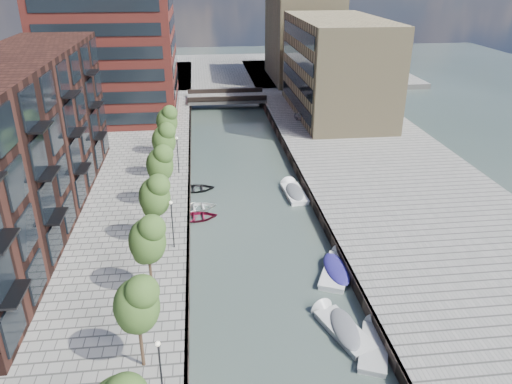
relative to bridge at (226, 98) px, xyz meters
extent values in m
plane|color=#38473F|center=(0.00, -32.00, -1.39)|extent=(300.00, 300.00, 0.00)
cube|color=gray|center=(16.00, -32.00, -0.89)|extent=(20.00, 140.00, 1.00)
cube|color=#332823|center=(-6.10, -32.00, -0.89)|extent=(0.25, 140.00, 1.00)
cube|color=#332823|center=(6.10, -32.00, -0.89)|extent=(0.25, 140.00, 1.00)
cube|color=gray|center=(0.00, 28.00, -0.89)|extent=(80.00, 40.00, 1.00)
cube|color=black|center=(-20.00, -42.00, 6.61)|extent=(8.00, 38.00, 14.00)
cube|color=maroon|center=(-17.00, -7.00, 14.61)|extent=(18.00, 18.00, 30.00)
cube|color=#97845C|center=(16.00, -10.00, 6.61)|extent=(12.00, 25.00, 14.00)
cube|color=#97845C|center=(16.00, 16.00, 7.61)|extent=(12.00, 20.00, 16.00)
cube|color=gray|center=(0.00, 0.00, -0.09)|extent=(13.00, 6.00, 0.60)
cube|color=#332823|center=(0.00, -2.80, 0.51)|extent=(13.00, 0.40, 0.80)
cube|color=#332823|center=(0.00, 2.80, 0.51)|extent=(13.00, 0.40, 0.80)
cylinder|color=#382619|center=(-8.50, -61.00, 1.21)|extent=(0.20, 0.20, 3.20)
ellipsoid|color=#375C22|center=(-8.50, -61.00, 3.93)|extent=(2.50, 2.50, 3.25)
cylinder|color=#382619|center=(-8.50, -54.00, 1.21)|extent=(0.20, 0.20, 3.20)
ellipsoid|color=#375C22|center=(-8.50, -54.00, 3.93)|extent=(2.50, 2.50, 3.25)
cylinder|color=#382619|center=(-8.50, -47.00, 1.21)|extent=(0.20, 0.20, 3.20)
ellipsoid|color=#375C22|center=(-8.50, -47.00, 3.93)|extent=(2.50, 2.50, 3.25)
cylinder|color=#382619|center=(-8.50, -40.00, 1.21)|extent=(0.20, 0.20, 3.20)
ellipsoid|color=#375C22|center=(-8.50, -40.00, 3.93)|extent=(2.50, 2.50, 3.25)
cylinder|color=#382619|center=(-8.50, -33.00, 1.21)|extent=(0.20, 0.20, 3.20)
ellipsoid|color=#375C22|center=(-8.50, -33.00, 3.93)|extent=(2.50, 2.50, 3.25)
cylinder|color=#382619|center=(-8.50, -26.00, 1.21)|extent=(0.20, 0.20, 3.20)
ellipsoid|color=#375C22|center=(-8.50, -26.00, 3.93)|extent=(2.50, 2.50, 3.25)
cylinder|color=black|center=(-7.20, -64.00, 1.61)|extent=(0.10, 0.10, 4.00)
sphere|color=#FFF2CC|center=(-7.20, -64.00, 3.61)|extent=(0.24, 0.24, 0.24)
cylinder|color=black|center=(-7.20, -48.00, 1.61)|extent=(0.10, 0.10, 4.00)
sphere|color=#FFF2CC|center=(-7.20, -48.00, 3.61)|extent=(0.24, 0.24, 0.24)
cylinder|color=black|center=(-7.20, -32.00, 1.61)|extent=(0.10, 0.10, 4.00)
sphere|color=#FFF2CC|center=(-7.20, -32.00, 3.61)|extent=(0.24, 0.24, 0.24)
imported|color=maroon|center=(-5.40, -41.33, -1.39)|extent=(4.31, 3.26, 0.84)
imported|color=white|center=(-5.40, -39.30, -1.39)|extent=(4.53, 3.57, 0.85)
imported|color=black|center=(-5.40, -34.70, -1.39)|extent=(4.20, 3.10, 0.84)
cube|color=silver|center=(4.02, -58.68, -1.34)|extent=(3.15, 4.94, 0.65)
cube|color=silver|center=(4.02, -58.68, -0.99)|extent=(3.26, 5.06, 0.10)
cone|color=silver|center=(3.26, -56.49, -1.29)|extent=(1.92, 1.42, 1.71)
ellipsoid|color=#5C5D64|center=(4.02, -58.68, -0.94)|extent=(2.92, 4.52, 0.56)
cube|color=#B2B2B0|center=(5.40, -60.41, -1.34)|extent=(3.15, 4.67, 0.62)
cube|color=#B2B2B0|center=(5.40, -60.41, -1.01)|extent=(3.26, 4.78, 0.10)
cone|color=#B2B2B0|center=(6.23, -58.38, -1.30)|extent=(1.82, 1.41, 1.62)
cube|color=white|center=(5.28, -51.88, -1.34)|extent=(3.74, 5.33, 0.71)
cube|color=white|center=(5.28, -51.88, -0.95)|extent=(3.87, 5.46, 0.11)
cone|color=white|center=(6.30, -49.60, -1.28)|extent=(2.09, 1.65, 1.85)
ellipsoid|color=navy|center=(5.28, -51.88, -0.90)|extent=(3.46, 4.89, 0.61)
cube|color=white|center=(4.75, -37.29, -1.34)|extent=(2.09, 4.95, 0.68)
cube|color=white|center=(4.75, -37.29, -0.97)|extent=(2.18, 5.06, 0.11)
cone|color=white|center=(4.60, -34.87, -1.29)|extent=(1.85, 1.06, 1.79)
ellipsoid|color=#585B5F|center=(4.75, -37.29, -0.92)|extent=(1.96, 4.52, 0.59)
imported|color=#AEB2B3|center=(10.47, -13.92, 0.20)|extent=(2.65, 3.72, 1.18)
camera|label=1|loc=(-4.64, -83.47, 20.41)|focal=35.00mm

